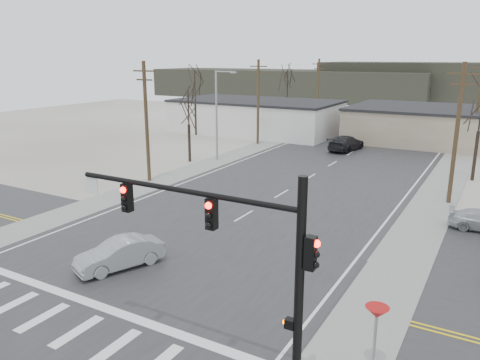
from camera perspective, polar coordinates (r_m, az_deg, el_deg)
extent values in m
plane|color=silver|center=(25.09, -8.65, -9.69)|extent=(140.00, 140.00, 0.00)
cube|color=#28272A|center=(37.23, 5.73, -1.32)|extent=(18.00, 110.00, 0.05)
cube|color=#28272A|center=(25.08, -8.65, -9.65)|extent=(90.00, 10.00, 0.04)
cube|color=gray|center=(46.43, -3.72, 1.99)|extent=(3.00, 90.00, 0.06)
cube|color=gray|center=(39.31, 23.07, -1.58)|extent=(3.00, 90.00, 0.06)
cylinder|color=black|center=(14.14, 7.20, -13.79)|extent=(0.28, 0.28, 7.20)
cylinder|color=black|center=(15.10, -7.33, -1.23)|extent=(8.40, 0.18, 0.18)
cube|color=black|center=(14.62, -3.48, -4.15)|extent=(0.32, 0.30, 1.00)
cube|color=black|center=(16.71, -13.60, -2.10)|extent=(0.32, 0.30, 1.00)
sphere|color=#FF0C05|center=(14.38, -3.87, -3.13)|extent=(0.22, 0.22, 0.22)
sphere|color=#FF0C05|center=(16.50, -14.06, -1.18)|extent=(0.22, 0.22, 0.22)
cube|color=black|center=(13.43, 8.59, -8.81)|extent=(0.30, 0.30, 1.00)
cube|color=silver|center=(17.83, -17.63, -0.65)|extent=(0.60, 0.04, 0.60)
cube|color=black|center=(14.73, 6.13, -17.00)|extent=(0.30, 0.25, 0.30)
sphere|color=#FF5905|center=(14.78, 5.57, -16.86)|extent=(0.18, 0.18, 0.18)
cylinder|color=#A50C0C|center=(36.99, -13.47, -1.25)|extent=(0.24, 0.24, 0.70)
sphere|color=#A50C0C|center=(36.88, -13.50, -0.65)|extent=(0.24, 0.24, 0.24)
cylinder|color=gray|center=(17.26, 16.08, -18.41)|extent=(0.10, 0.10, 2.10)
cone|color=#A50C0C|center=(16.69, 16.36, -15.24)|extent=(0.80, 0.80, 0.40)
cube|color=silver|center=(65.78, 1.94, 7.65)|extent=(22.00, 12.00, 4.20)
cube|color=black|center=(65.53, 1.96, 9.60)|extent=(22.30, 12.30, 0.30)
cube|color=tan|center=(62.46, 25.52, 5.74)|extent=(26.00, 14.00, 4.00)
cube|color=black|center=(62.21, 25.74, 7.69)|extent=(26.30, 14.30, 0.30)
cylinder|color=#4B3A23|center=(39.80, -11.32, 6.85)|extent=(0.30, 0.30, 10.00)
cube|color=#4B3A23|center=(39.46, -11.64, 12.89)|extent=(2.20, 0.12, 0.12)
cube|color=#4B3A23|center=(39.48, -11.58, 11.88)|extent=(1.60, 0.12, 0.12)
cylinder|color=#4B3A23|center=(56.34, 2.22, 9.40)|extent=(0.30, 0.30, 10.00)
cube|color=#4B3A23|center=(56.09, 2.27, 13.68)|extent=(2.20, 0.12, 0.12)
cube|color=#4B3A23|center=(56.11, 2.26, 12.96)|extent=(1.60, 0.12, 0.12)
cylinder|color=#4B3A23|center=(74.59, 9.47, 10.55)|extent=(0.30, 0.30, 10.00)
cube|color=#4B3A23|center=(74.41, 9.61, 13.78)|extent=(2.20, 0.12, 0.12)
cube|color=#4B3A23|center=(74.42, 9.59, 13.24)|extent=(1.60, 0.12, 0.12)
cylinder|color=#4B3A23|center=(36.26, 24.87, 5.00)|extent=(0.30, 0.30, 10.00)
cube|color=#4B3A23|center=(35.88, 25.61, 11.61)|extent=(2.20, 0.12, 0.12)
cube|color=#4B3A23|center=(35.91, 25.49, 10.50)|extent=(1.60, 0.12, 0.12)
cylinder|color=#4B3A23|center=(58.06, 26.99, 7.98)|extent=(0.30, 0.30, 10.00)
cylinder|color=gray|center=(47.53, -2.88, 7.77)|extent=(0.20, 0.20, 9.00)
cylinder|color=gray|center=(46.66, -1.89, 13.07)|extent=(2.00, 0.12, 0.12)
cube|color=gray|center=(46.15, -0.80, 13.00)|extent=(0.60, 0.25, 0.18)
cylinder|color=black|center=(47.41, -6.19, 4.47)|extent=(0.28, 0.28, 3.75)
cylinder|color=black|center=(46.92, -6.31, 8.53)|extent=(0.14, 0.14, 3.75)
cylinder|color=black|center=(44.55, 26.74, 2.62)|extent=(0.28, 0.28, 4.25)
cylinder|color=black|center=(70.25, 5.71, 8.17)|extent=(0.28, 0.28, 4.50)
cylinder|color=black|center=(69.90, 5.80, 11.47)|extent=(0.14, 0.14, 4.50)
cylinder|color=black|center=(63.78, -5.42, 7.50)|extent=(0.28, 0.28, 4.50)
cylinder|color=black|center=(63.39, -5.51, 11.13)|extent=(0.14, 0.14, 4.50)
cube|color=#333026|center=(120.54, 5.58, 11.54)|extent=(70.00, 18.00, 7.00)
imported|color=gray|center=(24.45, -14.46, -8.70)|extent=(3.13, 4.67, 1.46)
imported|color=black|center=(54.15, 12.80, 4.43)|extent=(3.07, 6.04, 1.68)
imported|color=black|center=(71.11, 17.55, 6.36)|extent=(2.74, 4.02, 1.27)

